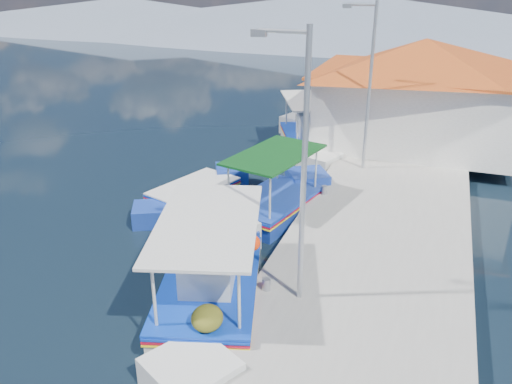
% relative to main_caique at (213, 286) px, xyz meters
% --- Properties ---
extents(ground, '(160.00, 160.00, 0.00)m').
position_rel_main_caique_xyz_m(ground, '(-2.54, -1.72, -0.48)').
color(ground, black).
rests_on(ground, ground).
extents(quay, '(5.00, 44.00, 0.50)m').
position_rel_main_caique_xyz_m(quay, '(3.36, 4.28, -0.23)').
color(quay, '#9E9B94').
rests_on(quay, ground).
extents(bollards, '(0.20, 17.20, 0.30)m').
position_rel_main_caique_xyz_m(bollards, '(1.26, 3.53, 0.17)').
color(bollards, '#A5A8AD').
rests_on(bollards, quay).
extents(main_caique, '(3.62, 7.29, 2.51)m').
position_rel_main_caique_xyz_m(main_caique, '(0.00, 0.00, 0.00)').
color(main_caique, silver).
rests_on(main_caique, ground).
extents(caique_green_canopy, '(2.86, 6.24, 2.40)m').
position_rel_main_caique_xyz_m(caique_green_canopy, '(-0.15, 5.18, -0.13)').
color(caique_green_canopy, navy).
rests_on(caique_green_canopy, ground).
extents(caique_blue_hull, '(2.73, 5.28, 0.99)m').
position_rel_main_caique_xyz_m(caique_blue_hull, '(-3.07, 5.23, -0.22)').
color(caique_blue_hull, navy).
rests_on(caique_blue_hull, ground).
extents(caique_far, '(4.02, 6.55, 2.52)m').
position_rel_main_caique_xyz_m(caique_far, '(-0.78, 12.26, -0.02)').
color(caique_far, silver).
rests_on(caique_far, ground).
extents(harbor_building, '(10.49, 10.49, 4.40)m').
position_rel_main_caique_xyz_m(harbor_building, '(3.66, 13.28, 2.29)').
color(harbor_building, white).
rests_on(harbor_building, quay).
extents(lamp_post_near, '(1.21, 0.14, 6.00)m').
position_rel_main_caique_xyz_m(lamp_post_near, '(1.97, 0.28, 3.37)').
color(lamp_post_near, '#A5A8AD').
rests_on(lamp_post_near, quay).
extents(lamp_post_far, '(1.21, 0.14, 6.00)m').
position_rel_main_caique_xyz_m(lamp_post_far, '(1.97, 9.28, 3.37)').
color(lamp_post_far, '#A5A8AD').
rests_on(lamp_post_far, quay).
extents(mountain_ridge, '(171.40, 96.00, 5.50)m').
position_rel_main_caique_xyz_m(mountain_ridge, '(4.00, 54.28, 1.56)').
color(mountain_ridge, slate).
rests_on(mountain_ridge, ground).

